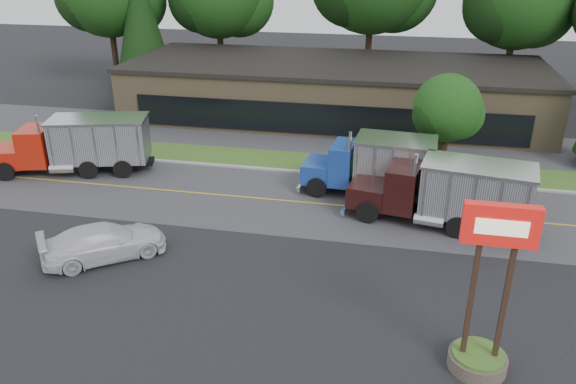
% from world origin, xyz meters
% --- Properties ---
extents(ground, '(140.00, 140.00, 0.00)m').
position_xyz_m(ground, '(0.00, 0.00, 0.00)').
color(ground, '#2B2B2F').
rests_on(ground, ground).
extents(road, '(60.00, 8.00, 0.02)m').
position_xyz_m(road, '(0.00, 9.00, 0.00)').
color(road, '#525257').
rests_on(road, ground).
extents(center_line, '(60.00, 0.12, 0.01)m').
position_xyz_m(center_line, '(0.00, 9.00, 0.00)').
color(center_line, gold).
rests_on(center_line, ground).
extents(curb, '(60.00, 0.30, 0.12)m').
position_xyz_m(curb, '(0.00, 13.20, 0.00)').
color(curb, '#9E9E99').
rests_on(curb, ground).
extents(grass_verge, '(60.00, 3.40, 0.03)m').
position_xyz_m(grass_verge, '(0.00, 15.00, 0.00)').
color(grass_verge, '#366221').
rests_on(grass_verge, ground).
extents(far_parking, '(60.00, 7.00, 0.02)m').
position_xyz_m(far_parking, '(0.00, 20.00, 0.00)').
color(far_parking, '#525257').
rests_on(far_parking, ground).
extents(strip_mall, '(32.00, 12.00, 4.00)m').
position_xyz_m(strip_mall, '(2.00, 26.00, 2.00)').
color(strip_mall, '#8D7856').
rests_on(strip_mall, ground).
extents(bilo_sign, '(2.20, 1.90, 5.95)m').
position_xyz_m(bilo_sign, '(10.50, -2.50, 2.02)').
color(bilo_sign, '#6B6054').
rests_on(bilo_sign, ground).
extents(tree_far_d, '(9.40, 8.84, 13.41)m').
position_xyz_m(tree_far_d, '(16.14, 33.11, 8.55)').
color(tree_far_d, '#382619').
rests_on(tree_far_d, ground).
extents(evergreen_left, '(5.27, 5.27, 11.99)m').
position_xyz_m(evergreen_left, '(-16.00, 30.00, 6.59)').
color(evergreen_left, '#382619').
rests_on(evergreen_left, ground).
extents(tree_verge, '(4.23, 3.98, 6.03)m').
position_xyz_m(tree_verge, '(10.06, 15.05, 3.83)').
color(tree_verge, '#382619').
rests_on(tree_verge, ground).
extents(dump_truck_red, '(9.87, 4.91, 3.36)m').
position_xyz_m(dump_truck_red, '(-11.47, 10.66, 1.81)').
color(dump_truck_red, black).
rests_on(dump_truck_red, ground).
extents(dump_truck_blue, '(7.29, 3.19, 3.36)m').
position_xyz_m(dump_truck_blue, '(6.27, 10.77, 1.80)').
color(dump_truck_blue, black).
rests_on(dump_truck_blue, ground).
extents(dump_truck_maroon, '(8.98, 3.96, 3.36)m').
position_xyz_m(dump_truck_maroon, '(10.00, 7.84, 1.81)').
color(dump_truck_maroon, black).
rests_on(dump_truck_maroon, ground).
extents(rally_car, '(5.53, 5.00, 1.55)m').
position_xyz_m(rally_car, '(-5.00, 1.54, 0.77)').
color(rally_car, silver).
rests_on(rally_car, ground).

